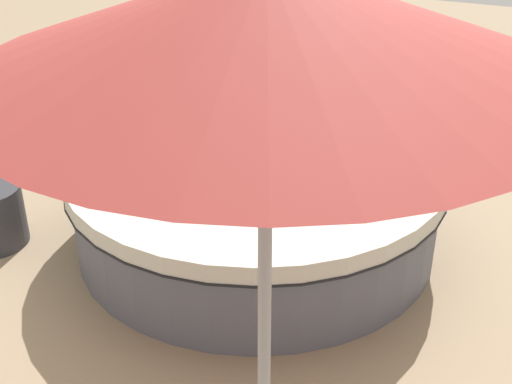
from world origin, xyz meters
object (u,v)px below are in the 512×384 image
(throw_pillow_1, at_px, (346,177))
(patio_umbrella, at_px, (267,27))
(round_bed, at_px, (256,199))
(patio_chair, at_px, (135,74))
(throw_pillow_0, at_px, (182,188))

(throw_pillow_1, height_order, patio_umbrella, patio_umbrella)
(round_bed, relative_size, patio_chair, 2.65)
(round_bed, height_order, patio_umbrella, patio_umbrella)
(throw_pillow_0, bearing_deg, round_bed, 74.74)
(throw_pillow_1, height_order, patio_chair, patio_chair)
(patio_chair, bearing_deg, throw_pillow_1, -85.78)
(round_bed, distance_m, throw_pillow_1, 0.83)
(throw_pillow_0, distance_m, patio_umbrella, 2.23)
(round_bed, bearing_deg, throw_pillow_0, -105.26)
(round_bed, height_order, throw_pillow_0, throw_pillow_0)
(round_bed, bearing_deg, throw_pillow_1, -17.13)
(patio_umbrella, bearing_deg, round_bed, 113.70)
(patio_chair, xyz_separation_m, patio_umbrella, (2.72, -3.43, 1.58))
(patio_chair, height_order, patio_umbrella, patio_umbrella)
(throw_pillow_1, bearing_deg, throw_pillow_0, -151.39)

